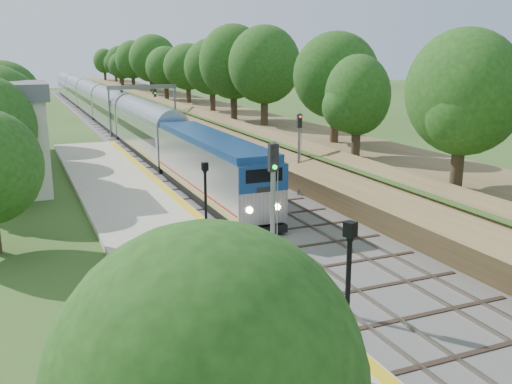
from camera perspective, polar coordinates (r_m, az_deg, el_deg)
name	(u,v)px	position (r m, az deg, el deg)	size (l,w,h in m)	color
ground	(416,352)	(21.27, 15.74, -15.14)	(320.00, 320.00, 0.00)	#2D4C19
trackbed	(132,131)	(76.23, -12.26, 6.00)	(9.50, 170.00, 0.28)	#4C4944
platform	(159,233)	(32.57, -9.72, -4.09)	(6.40, 68.00, 0.38)	#A09981
yellow_stripe	(207,224)	(33.24, -4.95, -3.21)	(0.55, 68.00, 0.01)	gold
embankment	(194,114)	(77.99, -6.26, 7.80)	(10.64, 170.00, 11.70)	brown
signal_gantry	(142,97)	(70.95, -11.29, 9.34)	(8.40, 0.38, 6.20)	slate
trees_behind_platform	(34,151)	(35.36, -21.28, 3.83)	(7.82, 53.32, 7.21)	#332316
train	(102,107)	(86.77, -15.11, 8.20)	(2.95, 118.47, 4.34)	black
lamppost_mid	(347,310)	(17.63, 9.08, -11.57)	(0.49, 0.49, 4.98)	black
lamppost_far	(206,211)	(28.58, -5.04, -1.92)	(0.44, 0.44, 4.47)	black
signal_platform	(273,202)	(22.71, 1.71, -1.01)	(0.37, 0.30, 6.37)	slate
signal_farside	(299,145)	(40.27, 4.32, 4.67)	(0.32, 0.26, 5.87)	slate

